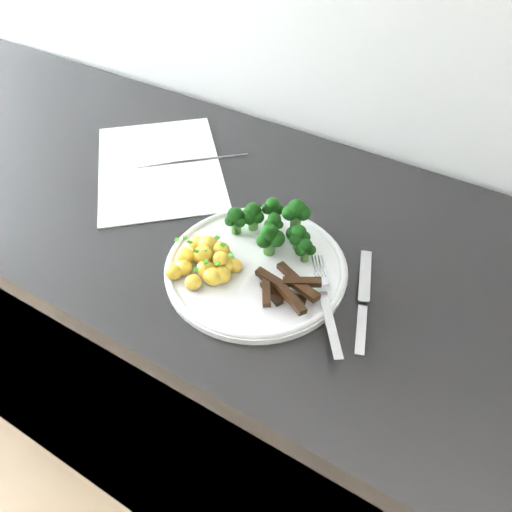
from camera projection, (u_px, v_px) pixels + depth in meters
name	position (u px, v px, depth m)	size (l,w,h in m)	color
counter	(282.00, 391.00, 1.10)	(2.34, 0.59, 0.88)	black
recipe_paper	(160.00, 166.00, 0.94)	(0.37, 0.38, 0.00)	white
plate	(256.00, 267.00, 0.75)	(0.27, 0.27, 0.02)	white
broccoli	(275.00, 223.00, 0.76)	(0.15, 0.10, 0.06)	#396B26
potatoes	(208.00, 261.00, 0.73)	(0.10, 0.10, 0.04)	gold
beef_strips	(285.00, 289.00, 0.70)	(0.10, 0.09, 0.03)	black
fork	(327.00, 308.00, 0.68)	(0.12, 0.16, 0.02)	silver
knife	(362.00, 312.00, 0.68)	(0.08, 0.18, 0.02)	silver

